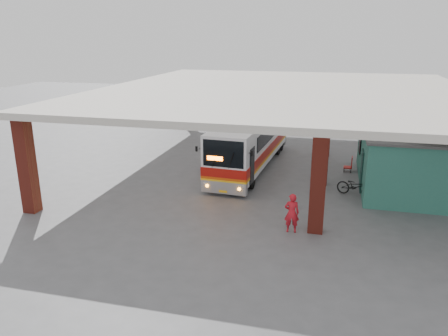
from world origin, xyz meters
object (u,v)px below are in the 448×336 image
object	(u,v)px
motorcycle	(356,186)
pedestrian	(292,213)
red_chair	(350,165)
coach_bus	(251,141)

from	to	relation	value
motorcycle	pedestrian	xyz separation A→B (m)	(-2.65, -4.87, 0.31)
motorcycle	pedestrian	size ratio (longest dim) A/B	1.17
red_chair	coach_bus	bearing A→B (deg)	-173.51
red_chair	pedestrian	bearing A→B (deg)	-103.16
coach_bus	pedestrian	xyz separation A→B (m)	(3.29, -8.53, -0.78)
pedestrian	red_chair	distance (m)	9.30
coach_bus	motorcycle	bearing A→B (deg)	-28.10
coach_bus	pedestrian	distance (m)	9.17
pedestrian	red_chair	world-z (taller)	pedestrian
motorcycle	red_chair	size ratio (longest dim) A/B	2.15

